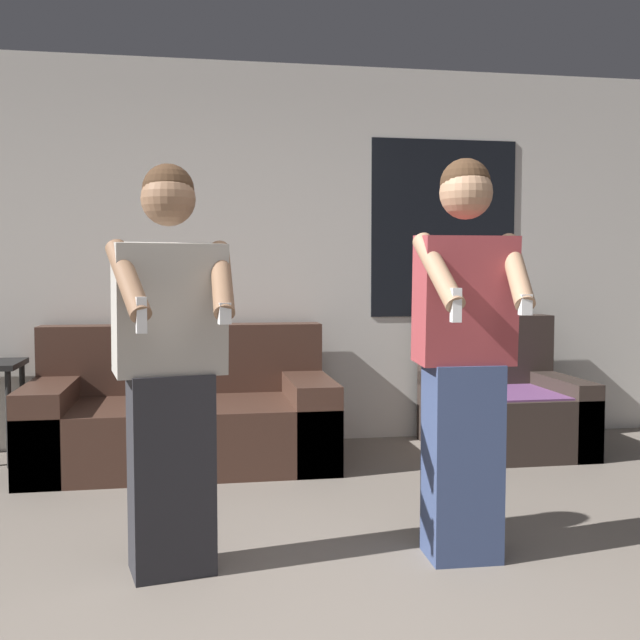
% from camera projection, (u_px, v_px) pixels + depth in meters
% --- Properties ---
extents(wall_back, '(6.98, 0.07, 2.70)m').
position_uv_depth(wall_back, '(265.00, 255.00, 5.36)').
color(wall_back, silver).
rests_on(wall_back, ground_plane).
extents(couch, '(1.89, 0.98, 0.87)m').
position_uv_depth(couch, '(183.00, 418.00, 4.82)').
color(couch, '#472D23').
rests_on(couch, ground_plane).
extents(armchair, '(0.97, 0.90, 0.91)m').
position_uv_depth(armchair, '(501.00, 407.00, 5.19)').
color(armchair, '#332823').
rests_on(armchair, ground_plane).
extents(person_left, '(0.50, 0.53, 1.66)m').
position_uv_depth(person_left, '(170.00, 369.00, 3.01)').
color(person_left, '#28282D').
rests_on(person_left, ground_plane).
extents(person_right, '(0.46, 0.46, 1.70)m').
position_uv_depth(person_right, '(464.00, 356.00, 3.16)').
color(person_right, '#384770').
rests_on(person_right, ground_plane).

